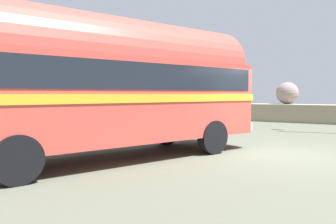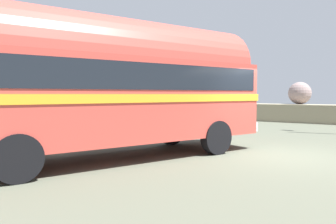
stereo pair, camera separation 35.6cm
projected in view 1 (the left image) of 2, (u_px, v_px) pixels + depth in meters
The scene contains 3 objects.
ground at pixel (278, 155), 9.16m from camera, with size 32.00×26.00×0.02m.
breakwater at pixel (323, 112), 19.23m from camera, with size 31.36×2.29×2.49m.
vintage_coach at pixel (112, 82), 8.45m from camera, with size 5.35×8.87×3.70m.
Camera 1 is at (1.98, -9.40, 1.72)m, focal length 34.70 mm.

